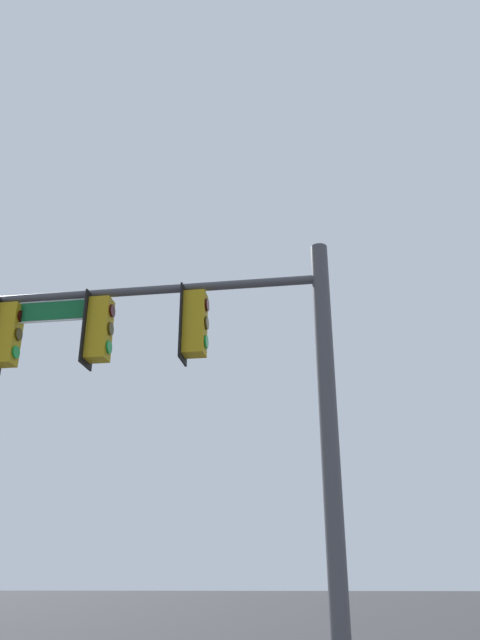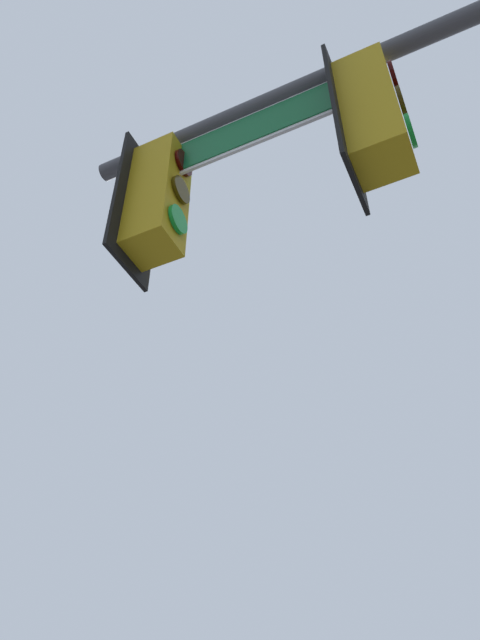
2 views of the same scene
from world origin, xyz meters
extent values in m
cylinder|color=#47474C|center=(-4.32, -8.09, 5.91)|extent=(5.98, 0.30, 0.15)
cube|color=black|center=(-3.38, -8.07, 5.24)|extent=(0.04, 0.52, 1.30)
cube|color=#B79314|center=(-3.57, -8.07, 5.24)|extent=(0.37, 0.33, 1.10)
cylinder|color=#B79314|center=(-3.57, -8.07, 5.85)|extent=(0.04, 0.04, 0.12)
cylinder|color=#340503|center=(-3.77, -8.08, 5.57)|extent=(0.04, 0.22, 0.22)
cylinder|color=#392D05|center=(-3.77, -8.08, 5.24)|extent=(0.04, 0.22, 0.22)
cylinder|color=green|center=(-3.77, -8.08, 4.91)|extent=(0.04, 0.22, 0.22)
cube|color=black|center=(-1.74, -8.02, 5.24)|extent=(0.04, 0.52, 1.30)
cube|color=#B79314|center=(-1.93, -8.03, 5.24)|extent=(0.37, 0.33, 1.10)
cylinder|color=#B79314|center=(-1.93, -8.03, 5.85)|extent=(0.04, 0.04, 0.12)
cylinder|color=#340503|center=(-2.13, -8.03, 5.57)|extent=(0.04, 0.22, 0.22)
cylinder|color=#392D05|center=(-2.13, -8.03, 5.24)|extent=(0.04, 0.22, 0.22)
cylinder|color=green|center=(-2.13, -8.03, 4.91)|extent=(0.04, 0.22, 0.22)
cube|color=#0F602D|center=(-2.45, -8.04, 5.64)|extent=(1.84, 0.09, 0.34)
cube|color=white|center=(-2.45, -8.04, 5.64)|extent=(1.90, 0.07, 0.40)
camera|label=1|loc=(-7.59, 1.08, 1.26)|focal=35.00mm
camera|label=2|loc=(-3.82, -5.67, 1.55)|focal=35.00mm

